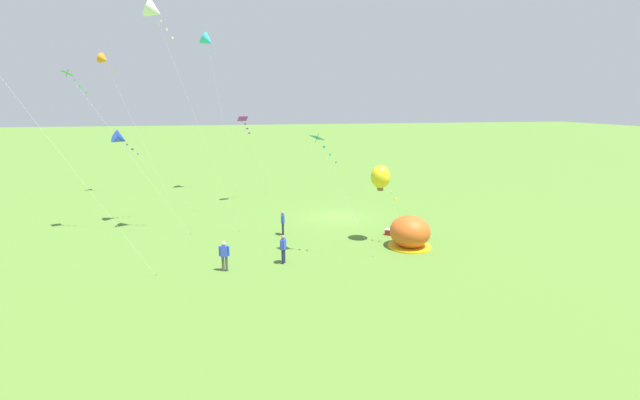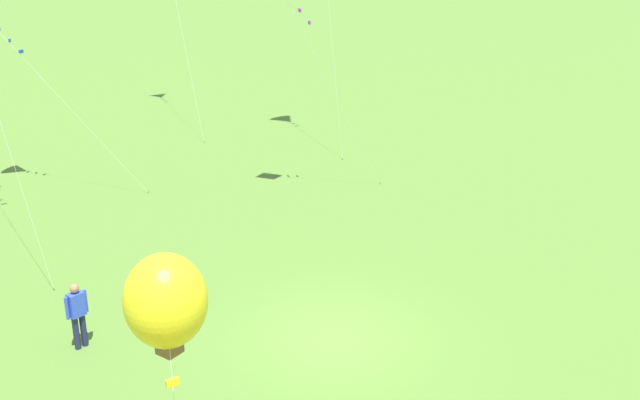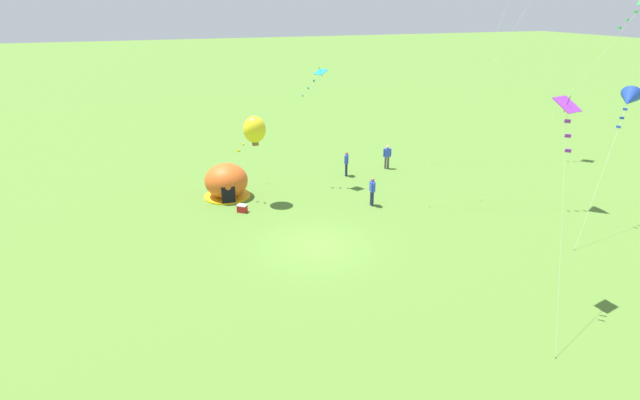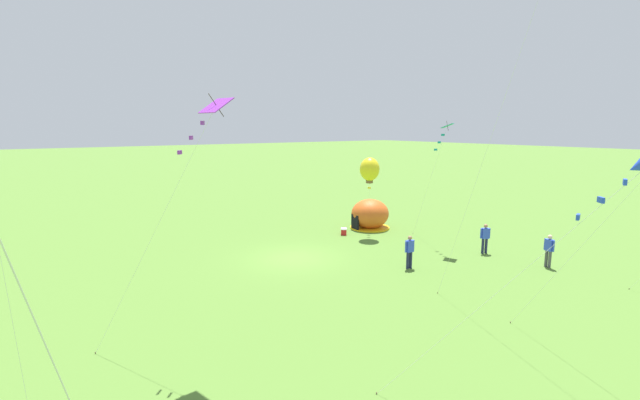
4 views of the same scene
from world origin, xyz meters
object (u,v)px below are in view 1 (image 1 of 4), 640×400
cooler_box (389,232)px  person_with_toddler (224,255)px  kite_yellow (381,177)px  kite_teal (322,144)px  person_far_back (283,248)px  kite_cyan (208,41)px  kite_white (154,11)px  person_near_tent (283,222)px  kite_orange (104,59)px  popup_tent (410,232)px  kite_purple (244,122)px  kite_blue (120,139)px  kite_green (74,82)px

cooler_box → person_with_toddler: person_with_toddler is taller
kite_yellow → kite_teal: size_ratio=0.69×
person_far_back → kite_cyan: (22.17, 4.46, 14.15)m
kite_yellow → kite_white: bearing=72.5°
person_far_back → person_near_tent: bearing=-6.7°
person_with_toddler → kite_orange: 28.37m
popup_tent → kite_purple: bearing=32.7°
person_far_back → person_with_toddler: same height
popup_tent → kite_blue: kite_blue is taller
popup_tent → kite_blue: size_ratio=0.39×
cooler_box → person_with_toddler: 12.22m
person_far_back → person_with_toddler: (-0.51, 3.35, 0.00)m
cooler_box → kite_orange: size_ratio=0.05×
popup_tent → person_near_tent: (4.26, 7.77, -0.03)m
kite_yellow → kite_teal: (-1.84, 4.36, 2.39)m
kite_yellow → kite_teal: bearing=112.8°
popup_tent → kite_purple: (15.33, 9.84, 6.49)m
person_far_back → kite_yellow: kite_yellow is taller
kite_yellow → kite_blue: (8.53, 17.69, 2.09)m
cooler_box → person_far_back: size_ratio=0.37×
kite_blue → kite_green: kite_green is taller
person_with_toddler → kite_blue: (11.79, 7.50, 5.57)m
person_far_back → kite_purple: bearing=4.9°
cooler_box → person_near_tent: bearing=77.9°
person_far_back → kite_purple: 17.85m
kite_yellow → kite_cyan: kite_cyan is taller
kite_teal → person_with_toddler: bearing=103.6°
person_with_toddler → kite_yellow: bearing=-72.3°
kite_orange → person_far_back: bearing=-147.8°
person_with_toddler → kite_white: 16.33m
person_near_tent → kite_cyan: bearing=17.0°
person_near_tent → kite_purple: (11.07, 2.07, 6.52)m
kite_cyan → kite_green: size_ratio=1.40×
cooler_box → person_near_tent: (1.58, 7.38, 0.74)m
popup_tent → person_far_back: popup_tent is taller
person_near_tent → person_with_toddler: 7.20m
person_with_toddler → kite_purple: 18.37m
person_with_toddler → kite_white: bearing=26.2°
person_near_tent → kite_white: (1.67, 7.76, 13.93)m
person_near_tent → kite_teal: 7.66m
kite_yellow → kite_teal: 5.30m
person_with_toddler → kite_cyan: bearing=2.8°
person_near_tent → person_with_toddler: (-5.99, 4.00, 0.00)m
person_with_toddler → kite_blue: kite_blue is taller
cooler_box → kite_white: bearing=77.9°
person_with_toddler → kite_blue: 15.04m
person_with_toddler → kite_green: kite_green is taller
kite_yellow → kite_white: (4.41, 13.96, 10.45)m
kite_yellow → kite_purple: size_ratio=0.64×
kite_white → kite_teal: size_ratio=2.08×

